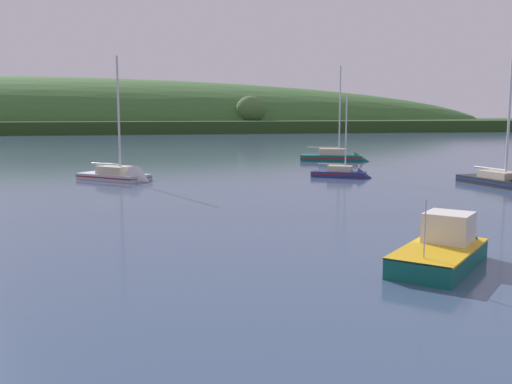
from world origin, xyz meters
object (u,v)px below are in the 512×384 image
sailboat_far_left (123,178)px  fishing_boat_moored (444,253)px  sailboat_near_mooring (507,185)px  sailboat_outer_reach (345,176)px  sailboat_midwater_white (339,160)px  mooring_buoy_midchannel (360,166)px

sailboat_far_left → fishing_boat_moored: sailboat_far_left is taller
sailboat_near_mooring → sailboat_outer_reach: bearing=-139.7°
sailboat_midwater_white → sailboat_far_left: sailboat_midwater_white is taller
sailboat_near_mooring → sailboat_midwater_white: sailboat_near_mooring is taller
sailboat_midwater_white → sailboat_far_left: 33.74m
sailboat_midwater_white → sailboat_outer_reach: (-7.69, -18.86, -0.03)m
fishing_boat_moored → mooring_buoy_midchannel: (17.38, 43.49, -0.48)m
fishing_boat_moored → mooring_buoy_midchannel: bearing=27.6°
fishing_boat_moored → sailboat_far_left: bearing=67.5°
sailboat_midwater_white → sailboat_far_left: size_ratio=1.06×
mooring_buoy_midchannel → fishing_boat_moored: bearing=-111.8°
sailboat_midwater_white → sailboat_far_left: bearing=-126.1°
sailboat_near_mooring → sailboat_midwater_white: 30.10m
sailboat_near_mooring → sailboat_outer_reach: size_ratio=1.62×
sailboat_outer_reach → mooring_buoy_midchannel: size_ratio=16.47×
sailboat_midwater_white → fishing_boat_moored: 54.87m
mooring_buoy_midchannel → sailboat_far_left: bearing=-166.2°
fishing_boat_moored → mooring_buoy_midchannel: 46.83m
sailboat_far_left → fishing_boat_moored: (11.81, -36.30, 0.24)m
sailboat_near_mooring → fishing_boat_moored: (-21.23, -21.83, 0.30)m
mooring_buoy_midchannel → sailboat_midwater_white: bearing=84.6°
sailboat_far_left → mooring_buoy_midchannel: (29.20, 7.19, -0.24)m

